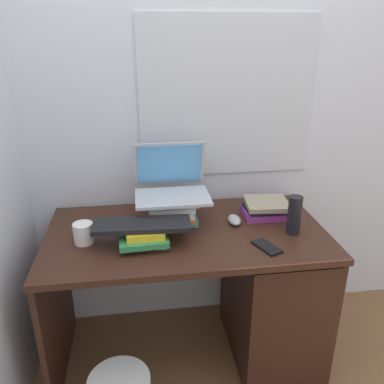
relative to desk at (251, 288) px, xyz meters
name	(u,v)px	position (x,y,z in m)	size (l,w,h in m)	color
ground_plane	(187,352)	(-0.32, 0.03, -0.40)	(6.00, 6.00, 0.00)	brown
wall_back	(176,96)	(-0.32, 0.42, 0.90)	(6.00, 0.06, 2.60)	silver
desk	(251,288)	(0.00, 0.00, 0.00)	(1.30, 0.70, 0.74)	#381E14
book_stack_tall	(173,211)	(-0.38, 0.11, 0.40)	(0.24, 0.19, 0.13)	teal
book_stack_keyboard_riser	(144,235)	(-0.52, -0.06, 0.38)	(0.22, 0.21, 0.08)	white
book_stack_side	(266,209)	(0.09, 0.13, 0.37)	(0.23, 0.21, 0.08)	#8C338C
laptop	(171,183)	(-0.38, 0.17, 0.52)	(0.35, 0.29, 0.24)	#B7BABF
keyboard	(142,225)	(-0.53, -0.06, 0.43)	(0.42, 0.14, 0.02)	black
computer_mouse	(234,220)	(-0.08, 0.07, 0.35)	(0.06, 0.10, 0.04)	#A5A8AD
mug	(84,233)	(-0.78, -0.02, 0.38)	(0.12, 0.09, 0.09)	white
water_bottle	(294,215)	(0.16, -0.06, 0.43)	(0.06, 0.06, 0.18)	black
cell_phone	(267,247)	(0.00, -0.18, 0.34)	(0.07, 0.14, 0.01)	black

